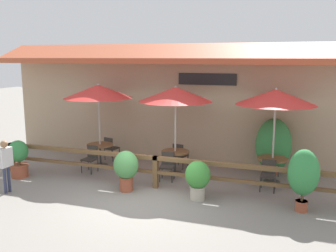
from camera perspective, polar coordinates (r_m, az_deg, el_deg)
name	(u,v)px	position (r m, az deg, el deg)	size (l,w,h in m)	color
ground_plane	(142,201)	(10.14, -4.04, -11.27)	(60.00, 60.00, 0.00)	gray
building_facade	(186,102)	(13.38, 2.74, 3.66)	(14.28, 1.49, 4.23)	tan
patio_railing	(156,165)	(10.83, -1.91, -5.92)	(10.40, 0.14, 0.95)	brown
patio_umbrella_near	(98,91)	(12.93, -10.60, 5.20)	(2.34, 2.34, 2.87)	#B7B2A8
dining_table_near	(100,148)	(13.26, -10.31, -3.39)	(0.92, 0.92, 0.76)	brown
chair_near_streetside	(91,158)	(12.64, -11.72, -4.73)	(0.45, 0.45, 0.86)	#332D28
chair_near_wallside	(111,147)	(13.92, -8.71, -3.21)	(0.51, 0.51, 0.86)	#332D28
patio_umbrella_middle	(175,94)	(11.77, 1.15, 4.86)	(2.34, 2.34, 2.87)	#B7B2A8
dining_table_middle	(175,156)	(12.13, 1.11, -4.54)	(0.92, 0.92, 0.76)	brown
chair_middle_streetside	(167,165)	(11.57, -0.11, -5.93)	(0.48, 0.48, 0.86)	#332D28
chair_middle_wallside	(180,154)	(12.79, 1.79, -4.33)	(0.49, 0.49, 0.86)	#332D28
patio_umbrella_far	(276,97)	(11.37, 16.10, 4.25)	(2.34, 2.34, 2.87)	#B7B2A8
dining_table_far	(272,163)	(11.74, 15.61, -5.44)	(0.92, 0.92, 0.76)	brown
chair_far_streetside	(268,174)	(11.10, 15.04, -7.02)	(0.42, 0.42, 0.86)	#332D28
chair_far_wallside	(273,161)	(12.46, 15.64, -5.13)	(0.46, 0.46, 0.86)	#332D28
potted_plant_broad_leaf	(303,174)	(9.72, 19.94, -6.89)	(0.75, 0.68, 1.57)	#9E4C33
potted_plant_small_flowering	(19,158)	(12.72, -21.80, -4.48)	(0.64, 0.57, 1.18)	#9E4C33
potted_plant_entrance_palm	(198,178)	(10.03, 4.56, -7.88)	(0.68, 0.61, 1.06)	#B7AD99
potted_plant_tall_tropical	(126,168)	(10.66, -6.41, -6.33)	(0.71, 0.64, 1.17)	#9E4C33
potted_plant_corner_fern	(273,145)	(12.54, 15.76, -2.87)	(1.13, 1.02, 1.83)	#9E4C33
pedestrian	(5,159)	(11.32, -23.55, -4.68)	(0.20, 0.53, 1.50)	#2D334C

